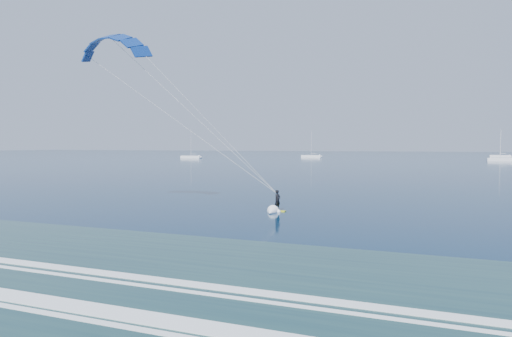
{
  "coord_description": "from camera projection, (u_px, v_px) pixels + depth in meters",
  "views": [
    {
      "loc": [
        12.83,
        -7.73,
        6.11
      ],
      "look_at": [
        -0.36,
        26.0,
        4.25
      ],
      "focal_mm": 32.0,
      "sensor_mm": 36.0,
      "label": 1
    }
  ],
  "objects": [
    {
      "name": "sailboat_1",
      "position": [
        311.0,
        156.0,
        224.4
      ],
      "size": [
        9.7,
        2.4,
        13.19
      ],
      "color": "white",
      "rests_on": "ground"
    },
    {
      "name": "kitesurfer_rig",
      "position": [
        191.0,
        114.0,
        41.8
      ],
      "size": [
        20.18,
        7.41,
        17.5
      ],
      "color": "#AFBB16",
      "rests_on": "ground"
    },
    {
      "name": "sailboat_2",
      "position": [
        500.0,
        159.0,
        174.48
      ],
      "size": [
        9.03,
        2.4,
        12.49
      ],
      "color": "white",
      "rests_on": "ground"
    },
    {
      "name": "sailboat_3",
      "position": [
        500.0,
        156.0,
        226.98
      ],
      "size": [
        9.41,
        2.4,
        12.7
      ],
      "color": "white",
      "rests_on": "ground"
    },
    {
      "name": "sailboat_0",
      "position": [
        191.0,
        157.0,
        212.8
      ],
      "size": [
        10.06,
        2.4,
        13.5
      ],
      "color": "white",
      "rests_on": "ground"
    }
  ]
}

